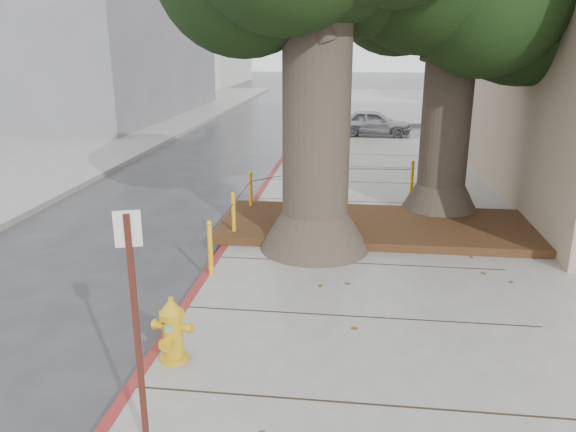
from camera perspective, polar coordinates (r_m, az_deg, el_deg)
name	(u,v)px	position (r m, az deg, el deg)	size (l,w,h in m)	color
ground	(321,324)	(8.16, 3.34, -10.89)	(140.00, 140.00, 0.00)	#28282B
sidewalk_far	(446,104)	(37.79, 15.75, 10.92)	(16.00, 20.00, 0.15)	slate
curb_red	(224,251)	(10.67, -6.55, -3.55)	(0.14, 26.00, 0.16)	maroon
planter_bed	(377,226)	(11.67, 9.05, -1.00)	(6.40, 2.60, 0.16)	black
bollard_ring	(294,197)	(12.06, 0.66, 1.97)	(3.79, 5.39, 0.95)	#F4A10D
fire_hydrant	(172,330)	(6.97, -11.66, -11.29)	(0.44, 0.40, 0.83)	gold
signpost	(136,319)	(5.29, -15.21, -10.06)	(0.23, 0.09, 2.34)	#471911
car_silver	(374,122)	(24.62, 8.72, 9.37)	(1.28, 3.19, 1.09)	#A7A6AC
car_dark	(65,117)	(27.91, -21.73, 9.34)	(1.61, 3.95, 1.15)	black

